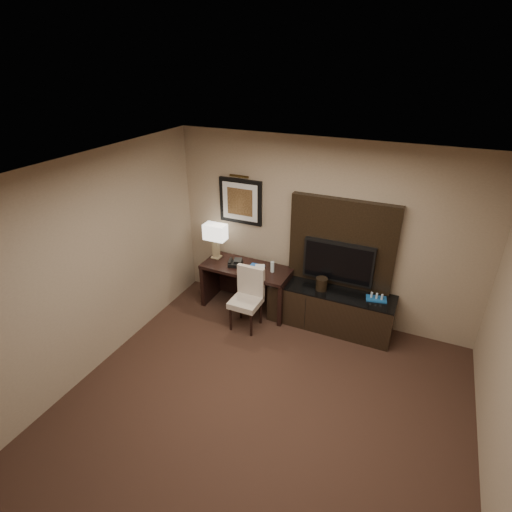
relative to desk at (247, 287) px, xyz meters
The scene contains 18 objects.
floor 2.42m from the desk, 63.84° to the right, with size 4.50×5.00×0.01m, color #301C15.
ceiling 3.34m from the desk, 63.84° to the right, with size 4.50×5.00×0.01m, color silver.
wall_back 1.48m from the desk, 18.34° to the left, with size 4.50×0.01×2.70m, color gray.
wall_left 2.65m from the desk, 119.05° to the right, with size 0.01×5.00×2.70m, color gray.
desk is the anchor object (origin of this frame).
credenza 1.33m from the desk, ahead, with size 1.80×0.50×0.62m, color black.
tv_wall_panel 1.65m from the desk, 12.07° to the left, with size 1.50×0.12×1.30m, color black.
tv 1.52m from the desk, ahead, with size 1.00×0.08×0.60m, color black.
artwork 1.35m from the desk, 126.66° to the left, with size 0.70×0.04×0.70m, color black.
picture_light 1.72m from the desk, 130.09° to the left, with size 0.04×0.04×0.30m, color #402F14.
desk_chair 0.52m from the desk, 66.23° to the right, with size 0.42×0.48×0.87m, color beige, non-canonical shape.
table_lamp 0.87m from the desk, behind, with size 0.34×0.19×0.55m, color tan, non-canonical shape.
desk_phone 0.46m from the desk, behind, with size 0.21×0.19×0.10m, color black, non-canonical shape.
blue_folder 0.41m from the desk, ahead, with size 0.22×0.30×0.02m, color #1B50AF.
book 0.49m from the desk, ahead, with size 0.15×0.02×0.20m, color #9D9A7B.
water_bottle 0.62m from the desk, ahead, with size 0.06×0.06×0.17m, color silver.
ice_bucket 1.24m from the desk, ahead, with size 0.17×0.17×0.18m, color black.
minibar_tray 1.98m from the desk, ahead, with size 0.27×0.16×0.10m, color #165093, non-canonical shape.
Camera 1 is at (1.29, -2.70, 3.66)m, focal length 28.00 mm.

